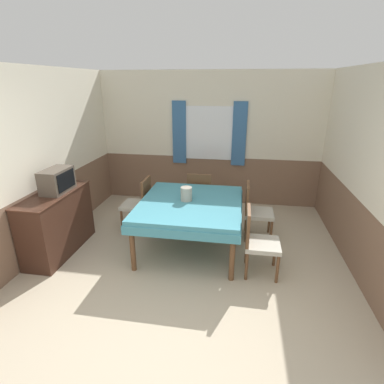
# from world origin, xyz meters

# --- Properties ---
(ground_plane) EXTENTS (16.00, 16.00, 0.00)m
(ground_plane) POSITION_xyz_m (0.00, 0.00, 0.00)
(ground_plane) COLOR tan
(wall_back) EXTENTS (4.75, 0.09, 2.60)m
(wall_back) POSITION_xyz_m (-0.00, 3.77, 1.31)
(wall_back) COLOR silver
(wall_back) RESTS_ON ground_plane
(wall_left) EXTENTS (0.05, 4.15, 2.60)m
(wall_left) POSITION_xyz_m (-2.20, 1.87, 1.30)
(wall_left) COLOR silver
(wall_left) RESTS_ON ground_plane
(wall_right) EXTENTS (0.05, 4.15, 2.60)m
(wall_right) POSITION_xyz_m (2.20, 1.87, 1.30)
(wall_right) COLOR silver
(wall_right) RESTS_ON ground_plane
(dining_table) EXTENTS (1.49, 1.62, 0.75)m
(dining_table) POSITION_xyz_m (-0.05, 1.82, 0.65)
(dining_table) COLOR teal
(dining_table) RESTS_ON ground_plane
(chair_right_far) EXTENTS (0.44, 0.44, 0.90)m
(chair_right_far) POSITION_xyz_m (0.91, 2.31, 0.48)
(chair_right_far) COLOR brown
(chair_right_far) RESTS_ON ground_plane
(chair_left_far) EXTENTS (0.44, 0.44, 0.90)m
(chair_left_far) POSITION_xyz_m (-1.00, 2.31, 0.48)
(chair_left_far) COLOR brown
(chair_left_far) RESTS_ON ground_plane
(chair_head_window) EXTENTS (0.44, 0.44, 0.90)m
(chair_head_window) POSITION_xyz_m (-0.05, 2.84, 0.48)
(chair_head_window) COLOR brown
(chair_head_window) RESTS_ON ground_plane
(chair_right_near) EXTENTS (0.44, 0.44, 0.90)m
(chair_right_near) POSITION_xyz_m (0.91, 1.33, 0.48)
(chair_right_near) COLOR brown
(chair_right_near) RESTS_ON ground_plane
(sideboard) EXTENTS (0.46, 1.26, 0.92)m
(sideboard) POSITION_xyz_m (-1.93, 1.40, 0.47)
(sideboard) COLOR #3D2319
(sideboard) RESTS_ON ground_plane
(tv) EXTENTS (0.29, 0.50, 0.33)m
(tv) POSITION_xyz_m (-1.89, 1.49, 1.08)
(tv) COLOR #51473D
(tv) RESTS_ON sideboard
(vase) EXTENTS (0.17, 0.17, 0.20)m
(vase) POSITION_xyz_m (-0.11, 1.86, 0.85)
(vase) COLOR #A39989
(vase) RESTS_ON dining_table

